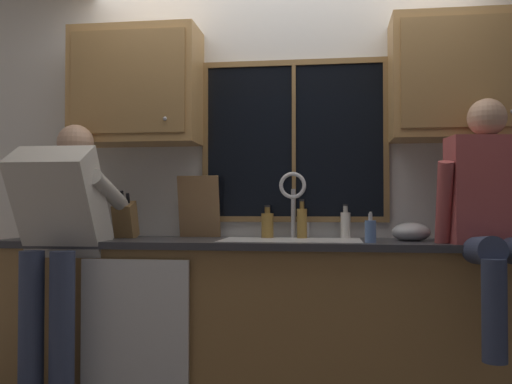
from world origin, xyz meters
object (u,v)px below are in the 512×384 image
mixing_bowl (411,232)px  bottle_green_glass (302,222)px  knife_block (125,220)px  person_standing (59,232)px  soap_dispenser (370,231)px  cutting_board (199,207)px  person_sitting_on_counter (493,208)px  bottle_tall_clear (267,225)px  bottle_amber_small (346,224)px

mixing_bowl → bottle_green_glass: bottle_green_glass is taller
knife_block → bottle_green_glass: bearing=5.2°
person_standing → bottle_green_glass: person_standing is taller
knife_block → soap_dispenser: knife_block is taller
person_standing → cutting_board: bearing=39.6°
bottle_green_glass → person_sitting_on_counter: bearing=-23.9°
cutting_board → bottle_green_glass: size_ratio=1.66×
person_sitting_on_counter → bottle_green_glass: size_ratio=5.36×
bottle_green_glass → bottle_tall_clear: (-0.21, 0.01, -0.01)m
person_sitting_on_counter → cutting_board: size_ratio=3.22×
mixing_bowl → bottle_tall_clear: 0.85m
person_sitting_on_counter → soap_dispenser: person_sitting_on_counter is taller
person_standing → person_sitting_on_counter: 2.29m
soap_dispenser → bottle_green_glass: (-0.38, 0.35, 0.03)m
person_standing → bottle_amber_small: (1.56, 0.54, 0.03)m
soap_dispenser → bottle_green_glass: bottle_green_glass is taller
cutting_board → soap_dispenser: size_ratio=2.34×
mixing_bowl → bottle_amber_small: 0.41m
soap_dispenser → knife_block: bearing=170.0°
knife_block → bottle_amber_small: 1.34m
bottle_green_glass → bottle_amber_small: size_ratio=1.13×
person_standing → soap_dispenser: size_ratio=9.53×
person_sitting_on_counter → knife_block: person_sitting_on_counter is taller
person_sitting_on_counter → bottle_amber_small: size_ratio=6.07×
bottle_green_glass → bottle_amber_small: (0.26, 0.04, -0.01)m
cutting_board → soap_dispenser: (1.03, -0.40, -0.13)m
bottle_tall_clear → mixing_bowl: bearing=-10.7°
knife_block → bottle_green_glass: knife_block is taller
bottle_amber_small → soap_dispenser: bearing=-73.0°
person_standing → bottle_green_glass: 1.39m
cutting_board → mixing_bowl: cutting_board is taller
person_sitting_on_counter → knife_block: 2.09m
person_standing → bottle_amber_small: size_ratio=7.66×
cutting_board → bottle_tall_clear: 0.45m
knife_block → person_standing: bearing=-119.5°
bottle_amber_small → person_standing: bearing=-160.8°
bottle_green_glass → mixing_bowl: bearing=-13.1°
person_sitting_on_counter → soap_dispenser: size_ratio=7.56×
cutting_board → bottle_tall_clear: bearing=-3.7°
person_sitting_on_counter → bottle_amber_small: 0.88m
knife_block → bottle_tall_clear: 0.87m
knife_block → cutting_board: (0.43, 0.14, 0.08)m
person_sitting_on_counter → bottle_green_glass: (-0.99, 0.44, -0.09)m
person_standing → knife_block: (0.23, 0.40, 0.06)m
mixing_bowl → bottle_green_glass: (-0.62, 0.14, 0.05)m
bottle_tall_clear → cutting_board: bearing=176.3°
bottle_amber_small → cutting_board: bearing=-179.8°
mixing_bowl → bottle_amber_small: (-0.36, 0.19, 0.04)m
knife_block → bottle_green_glass: 1.08m
soap_dispenser → bottle_amber_small: bearing=107.0°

